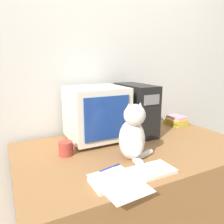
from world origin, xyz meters
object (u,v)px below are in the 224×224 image
Objects in this scene: cat at (133,135)px; mug at (66,148)px; pen at (110,168)px; crt_monitor at (96,113)px; computer_tower at (136,109)px; book_stack at (176,121)px; keyboard at (134,175)px.

cat reaches higher than mug.
crt_monitor is at bearing 75.72° from pen.
book_stack is (0.46, 0.02, -0.16)m from computer_tower.
crt_monitor is 0.34m from computer_tower.
book_stack is (0.84, 0.60, 0.03)m from keyboard.
crt_monitor is at bearing 30.64° from mug.
cat reaches higher than pen.
pen is 0.33m from mug.
computer_tower reaches higher than cat.
mug is at bearing 119.94° from pen.
keyboard is 0.48m from mug.
keyboard is at bearing -115.19° from cat.
cat is at bearing 12.39° from pen.
cat is 0.23m from pen.
book_stack is at bearing 35.38° from keyboard.
mug is at bearing -170.54° from book_stack.
computer_tower is at bearing -0.42° from crt_monitor.
keyboard is 0.15m from pen.
keyboard is 0.25m from cat.
pen is (-0.17, -0.04, -0.15)m from cat.
crt_monitor is 0.36m from mug.
crt_monitor reaches higher than keyboard.
crt_monitor is 2.95× the size of pen.
pen is at bearing 117.53° from keyboard.
keyboard is at bearing -144.62° from book_stack.
keyboard reaches higher than pen.
computer_tower reaches higher than mug.
cat is (0.10, 0.17, 0.14)m from keyboard.
book_stack is 2.06× the size of mug.
crt_monitor reaches higher than pen.
computer_tower is 0.65m from mug.
computer_tower is at bearing 14.65° from mug.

